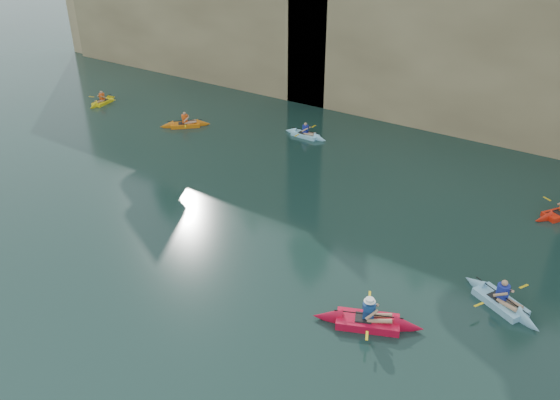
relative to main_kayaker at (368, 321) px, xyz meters
The scene contains 11 objects.
ground 6.38m from the main_kayaker, 150.17° to the right, with size 160.00×160.00×0.00m, color black.
cliff 28.00m from the main_kayaker, 101.65° to the left, with size 70.00×16.00×12.00m, color tan.
cliff_slab_west 32.49m from the main_kayaker, 142.73° to the left, with size 26.00×2.40×10.56m, color tan.
cliff_slab_center 20.50m from the main_kayaker, 100.30° to the left, with size 24.00×2.40×11.40m, color tan.
sea_cave_west 30.16m from the main_kayaker, 141.41° to the left, with size 4.50×1.00×4.00m, color black.
sea_cave_center 21.11m from the main_kayaker, 116.91° to the left, with size 3.50×1.00×3.20m, color black.
main_kayaker is the anchor object (origin of this frame).
kayaker_orange 20.63m from the main_kayaker, 150.42° to the left, with size 2.78×2.78×1.22m.
kayaker_ltblue_near 4.94m from the main_kayaker, 46.93° to the left, with size 3.35×2.33×1.33m.
kayaker_yellow 27.87m from the main_kayaker, 158.50° to the left, with size 2.24×2.89×1.15m.
kayaker_ltblue_mid 16.95m from the main_kayaker, 129.42° to the left, with size 2.99×2.25×1.13m.
Camera 1 is at (11.14, -10.09, 12.47)m, focal length 35.00 mm.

